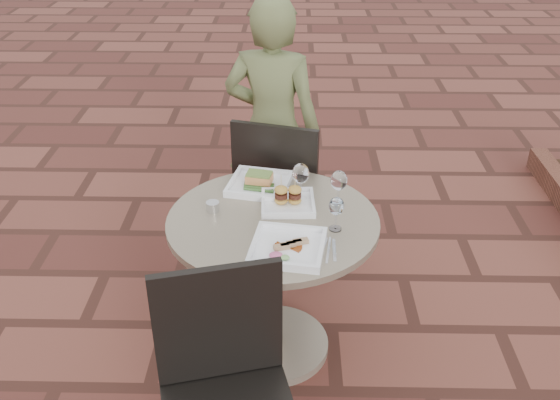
{
  "coord_description": "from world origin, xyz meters",
  "views": [
    {
      "loc": [
        -0.21,
        -2.37,
        2.12
      ],
      "look_at": [
        -0.26,
        -0.14,
        0.82
      ],
      "focal_mm": 40.0,
      "sensor_mm": 36.0,
      "label": 1
    }
  ],
  "objects_px": {
    "chair_near": "(225,378)",
    "plate_tuna": "(288,247)",
    "plate_sliders": "(288,200)",
    "diner": "(273,129)",
    "chair_far": "(281,185)",
    "plate_salmon": "(259,183)",
    "cafe_table": "(273,266)"
  },
  "relations": [
    {
      "from": "diner",
      "to": "plate_salmon",
      "type": "height_order",
      "value": "diner"
    },
    {
      "from": "chair_far",
      "to": "diner",
      "type": "xyz_separation_m",
      "value": [
        -0.05,
        0.31,
        0.18
      ]
    },
    {
      "from": "chair_near",
      "to": "plate_tuna",
      "type": "height_order",
      "value": "chair_near"
    },
    {
      "from": "chair_far",
      "to": "chair_near",
      "type": "bearing_deg",
      "value": 98.69
    },
    {
      "from": "plate_salmon",
      "to": "plate_sliders",
      "type": "height_order",
      "value": "plate_sliders"
    },
    {
      "from": "chair_near",
      "to": "diner",
      "type": "relative_size",
      "value": 0.64
    },
    {
      "from": "cafe_table",
      "to": "chair_near",
      "type": "relative_size",
      "value": 0.97
    },
    {
      "from": "cafe_table",
      "to": "chair_near",
      "type": "distance_m",
      "value": 0.74
    },
    {
      "from": "plate_salmon",
      "to": "chair_near",
      "type": "bearing_deg",
      "value": -93.91
    },
    {
      "from": "plate_salmon",
      "to": "plate_tuna",
      "type": "distance_m",
      "value": 0.52
    },
    {
      "from": "cafe_table",
      "to": "plate_salmon",
      "type": "relative_size",
      "value": 2.87
    },
    {
      "from": "cafe_table",
      "to": "plate_sliders",
      "type": "bearing_deg",
      "value": 60.16
    },
    {
      "from": "chair_near",
      "to": "plate_salmon",
      "type": "xyz_separation_m",
      "value": [
        0.07,
        1.0,
        0.2
      ]
    },
    {
      "from": "plate_salmon",
      "to": "diner",
      "type": "bearing_deg",
      "value": 86.5
    },
    {
      "from": "chair_far",
      "to": "plate_salmon",
      "type": "xyz_separation_m",
      "value": [
        -0.09,
        -0.35,
        0.2
      ]
    },
    {
      "from": "chair_far",
      "to": "diner",
      "type": "relative_size",
      "value": 0.64
    },
    {
      "from": "chair_far",
      "to": "cafe_table",
      "type": "bearing_deg",
      "value": 103.61
    },
    {
      "from": "diner",
      "to": "plate_salmon",
      "type": "distance_m",
      "value": 0.66
    },
    {
      "from": "cafe_table",
      "to": "plate_tuna",
      "type": "relative_size",
      "value": 2.83
    },
    {
      "from": "cafe_table",
      "to": "plate_sliders",
      "type": "relative_size",
      "value": 3.75
    },
    {
      "from": "chair_near",
      "to": "plate_sliders",
      "type": "distance_m",
      "value": 0.88
    },
    {
      "from": "cafe_table",
      "to": "plate_salmon",
      "type": "bearing_deg",
      "value": 104.66
    },
    {
      "from": "plate_tuna",
      "to": "chair_far",
      "type": "bearing_deg",
      "value": 93.07
    },
    {
      "from": "chair_near",
      "to": "plate_sliders",
      "type": "bearing_deg",
      "value": 62.02
    },
    {
      "from": "plate_sliders",
      "to": "plate_tuna",
      "type": "xyz_separation_m",
      "value": [
        0.0,
        -0.34,
        -0.01
      ]
    },
    {
      "from": "cafe_table",
      "to": "chair_near",
      "type": "bearing_deg",
      "value": -100.83
    },
    {
      "from": "plate_sliders",
      "to": "chair_far",
      "type": "bearing_deg",
      "value": 94.8
    },
    {
      "from": "plate_tuna",
      "to": "diner",
      "type": "bearing_deg",
      "value": 94.73
    },
    {
      "from": "plate_sliders",
      "to": "plate_tuna",
      "type": "height_order",
      "value": "plate_sliders"
    },
    {
      "from": "chair_far",
      "to": "plate_sliders",
      "type": "relative_size",
      "value": 3.88
    },
    {
      "from": "chair_far",
      "to": "plate_salmon",
      "type": "height_order",
      "value": "chair_far"
    },
    {
      "from": "plate_salmon",
      "to": "chair_far",
      "type": "bearing_deg",
      "value": 75.45
    }
  ]
}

